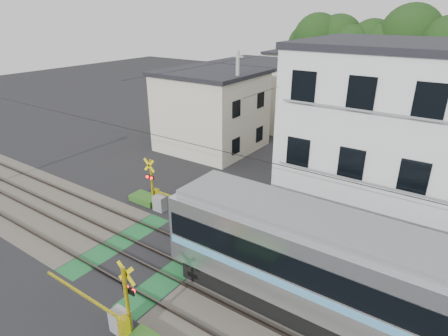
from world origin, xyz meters
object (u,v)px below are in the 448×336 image
Objects in this scene: apartment_block at (403,141)px; crossing_signal_far at (159,198)px; crossing_signal_near at (120,318)px; pedestrian at (352,120)px.

crossing_signal_far is at bearing -152.22° from apartment_block.
apartment_block reaches higher than crossing_signal_far.
crossing_signal_near is 3.04× the size of pedestrian.
pedestrian is at bearing 92.30° from crossing_signal_near.
crossing_signal_near is 8.95m from crossing_signal_far.
apartment_block is at bearing 27.78° from crossing_signal_far.
apartment_block reaches higher than pedestrian.
pedestrian is (-7.11, 16.62, -3.88)m from apartment_block.
pedestrian is at bearing 113.16° from apartment_block.
crossing_signal_near is 1.00× the size of crossing_signal_far.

